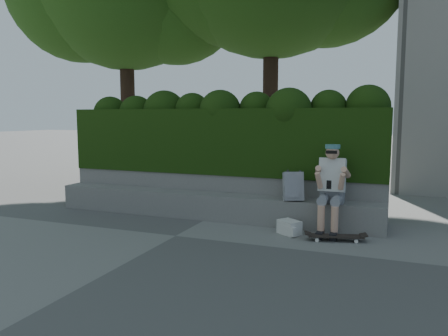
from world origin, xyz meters
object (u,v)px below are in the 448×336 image
at_px(backpack_plaid, 293,186).
at_px(skateboard, 336,236).
at_px(person, 332,185).
at_px(backpack_ground, 289,227).

bearing_deg(backpack_plaid, skateboard, -58.60).
height_order(person, backpack_plaid, person).
bearing_deg(person, backpack_ground, -149.79).
height_order(person, skateboard, person).
distance_m(backpack_plaid, backpack_ground, 0.71).
relative_size(person, skateboard, 1.69).
relative_size(backpack_plaid, backpack_ground, 1.39).
distance_m(person, backpack_ground, 0.93).
xyz_separation_m(person, backpack_plaid, (-0.62, 0.08, -0.07)).
relative_size(person, backpack_plaid, 2.97).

